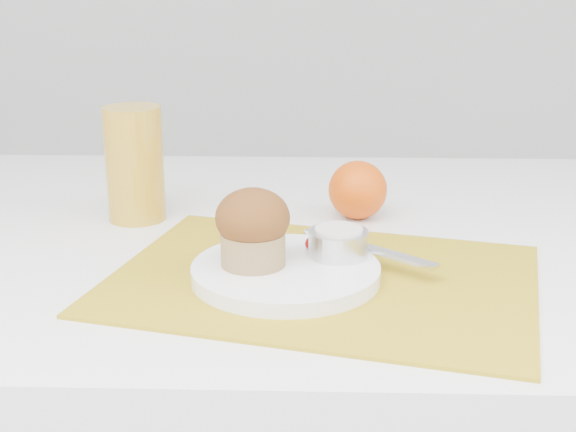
{
  "coord_description": "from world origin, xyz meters",
  "views": [
    {
      "loc": [
        0.02,
        -0.93,
        1.09
      ],
      "look_at": [
        -0.01,
        -0.04,
        0.8
      ],
      "focal_mm": 50.0,
      "sensor_mm": 36.0,
      "label": 1
    }
  ],
  "objects_px": {
    "orange": "(358,190)",
    "muffin": "(253,227)",
    "juice_glass": "(135,164)",
    "plate": "(286,272)"
  },
  "relations": [
    {
      "from": "plate",
      "to": "juice_glass",
      "type": "distance_m",
      "value": 0.31
    },
    {
      "from": "plate",
      "to": "juice_glass",
      "type": "bearing_deg",
      "value": 133.81
    },
    {
      "from": "plate",
      "to": "muffin",
      "type": "relative_size",
      "value": 2.41
    },
    {
      "from": "plate",
      "to": "muffin",
      "type": "xyz_separation_m",
      "value": [
        -0.04,
        0.0,
        0.05
      ]
    },
    {
      "from": "juice_glass",
      "to": "plate",
      "type": "bearing_deg",
      "value": -46.19
    },
    {
      "from": "orange",
      "to": "juice_glass",
      "type": "xyz_separation_m",
      "value": [
        -0.3,
        -0.01,
        0.04
      ]
    },
    {
      "from": "juice_glass",
      "to": "muffin",
      "type": "bearing_deg",
      "value": -51.33
    },
    {
      "from": "juice_glass",
      "to": "muffin",
      "type": "height_order",
      "value": "juice_glass"
    },
    {
      "from": "orange",
      "to": "muffin",
      "type": "distance_m",
      "value": 0.26
    },
    {
      "from": "orange",
      "to": "muffin",
      "type": "height_order",
      "value": "muffin"
    }
  ]
}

